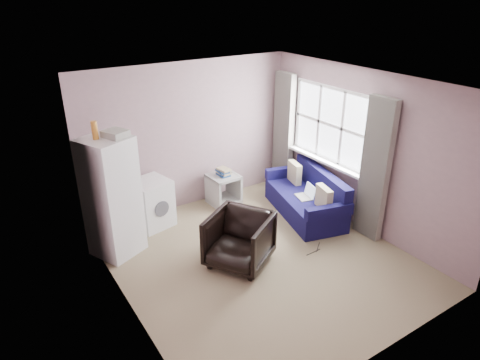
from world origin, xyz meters
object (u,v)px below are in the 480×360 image
at_px(washing_machine, 152,202).
at_px(side_table, 223,187).
at_px(armchair, 239,238).
at_px(fridge, 112,197).
at_px(sofa, 308,199).

bearing_deg(washing_machine, side_table, -10.79).
distance_m(armchair, washing_machine, 1.76).
bearing_deg(fridge, side_table, -11.59).
xyz_separation_m(side_table, sofa, (1.00, -1.11, -0.04)).
distance_m(armchair, fridge, 1.87).
bearing_deg(sofa, washing_machine, 169.68).
distance_m(washing_machine, side_table, 1.36).
distance_m(washing_machine, sofa, 2.60).
relative_size(armchair, washing_machine, 1.05).
height_order(side_table, sofa, sofa).
distance_m(armchair, side_table, 1.85).
relative_size(armchair, side_table, 1.22).
bearing_deg(fridge, armchair, -66.77).
height_order(washing_machine, side_table, washing_machine).
height_order(fridge, sofa, fridge).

